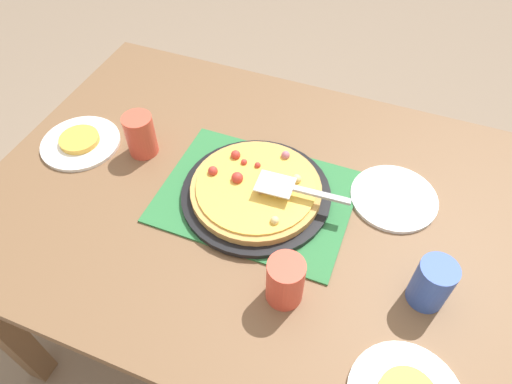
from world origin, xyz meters
TOP-DOWN VIEW (x-y plane):
  - ground_plane at (0.00, 0.00)m, footprint 8.00×8.00m
  - dining_table at (0.00, 0.00)m, footprint 1.40×1.00m
  - placemat at (0.00, 0.00)m, footprint 0.48×0.36m
  - pizza_pan at (0.00, 0.00)m, footprint 0.38×0.38m
  - pizza at (-0.00, 0.00)m, footprint 0.33×0.33m
  - plate_far_right at (-0.53, -0.00)m, footprint 0.22×0.22m
  - plate_side at (0.33, 0.12)m, footprint 0.22×0.22m
  - served_slice_right at (-0.53, -0.00)m, footprint 0.11×0.11m
  - cup_near at (-0.35, 0.04)m, footprint 0.08×0.08m
  - cup_far at (0.44, -0.13)m, footprint 0.08×0.08m
  - cup_corner at (0.16, -0.23)m, footprint 0.08×0.08m
  - pizza_server at (0.10, 0.01)m, footprint 0.23×0.07m

SIDE VIEW (x-z plane):
  - ground_plane at x=0.00m, z-range 0.00..0.00m
  - dining_table at x=0.00m, z-range 0.27..1.02m
  - placemat at x=0.00m, z-range 0.75..0.76m
  - plate_far_right at x=-0.53m, z-range 0.75..0.76m
  - plate_side at x=0.33m, z-range 0.75..0.76m
  - pizza_pan at x=0.00m, z-range 0.76..0.77m
  - served_slice_right at x=-0.53m, z-range 0.76..0.78m
  - pizza at x=0.00m, z-range 0.76..0.81m
  - cup_near at x=-0.35m, z-range 0.75..0.87m
  - cup_far at x=0.44m, z-range 0.75..0.87m
  - cup_corner at x=0.16m, z-range 0.75..0.87m
  - pizza_server at x=0.10m, z-range 0.82..0.82m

